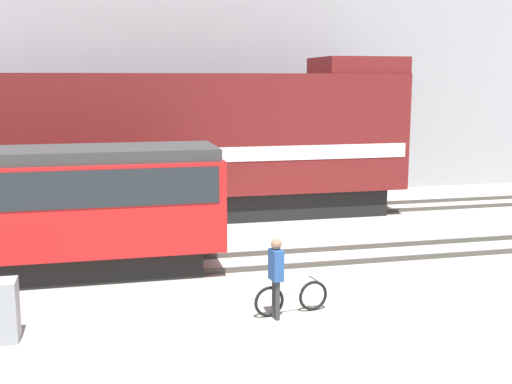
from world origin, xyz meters
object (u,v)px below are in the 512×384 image
(streetcar, at_px, (25,205))
(person, at_px, (276,270))
(freight_locomotive, at_px, (169,144))
(bicycle, at_px, (291,298))

(streetcar, height_order, person, streetcar)
(freight_locomotive, distance_m, streetcar, 7.52)
(freight_locomotive, bearing_deg, person, -83.59)
(freight_locomotive, bearing_deg, streetcar, -124.26)
(streetcar, bearing_deg, freight_locomotive, 55.74)
(streetcar, xyz_separation_m, bicycle, (5.76, -3.93, -1.54))
(freight_locomotive, height_order, bicycle, freight_locomotive)
(person, bearing_deg, freight_locomotive, 96.41)
(streetcar, bearing_deg, bicycle, -34.26)
(streetcar, relative_size, person, 5.62)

